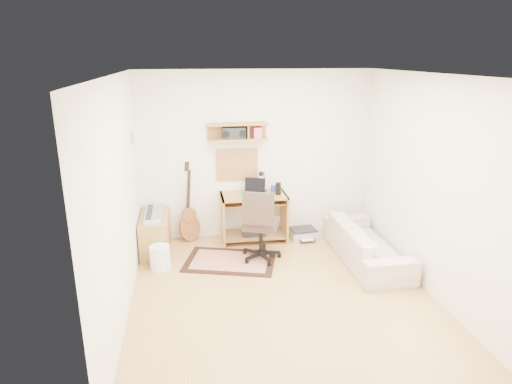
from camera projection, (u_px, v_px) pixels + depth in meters
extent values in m
cube|color=tan|center=(282.00, 295.00, 5.41)|extent=(3.60, 4.00, 0.01)
cube|color=white|center=(286.00, 74.00, 4.63)|extent=(3.60, 4.00, 0.01)
cube|color=white|center=(256.00, 155.00, 6.91)|extent=(3.60, 0.01, 2.60)
cube|color=white|center=(119.00, 201.00, 4.75)|extent=(0.01, 4.00, 2.60)
cube|color=white|center=(432.00, 186.00, 5.29)|extent=(0.01, 4.00, 2.60)
cube|color=#AA7D3C|center=(237.00, 132.00, 6.63)|extent=(0.90, 0.25, 0.26)
cube|color=tan|center=(237.00, 164.00, 6.88)|extent=(0.64, 0.03, 0.49)
cube|color=#4C8CBF|center=(132.00, 137.00, 6.04)|extent=(0.02, 0.20, 0.15)
cylinder|color=black|center=(278.00, 188.00, 6.78)|extent=(0.08, 0.08, 0.19)
cylinder|color=#2E3F8C|center=(273.00, 188.00, 6.93)|extent=(0.07, 0.07, 0.10)
cube|color=black|center=(234.00, 133.00, 6.62)|extent=(0.34, 0.16, 0.17)
cube|color=beige|center=(230.00, 261.00, 6.28)|extent=(1.43, 1.14, 0.02)
cube|color=#AA7D3C|center=(155.00, 233.00, 6.55)|extent=(0.40, 0.90, 0.55)
cube|color=#B2B5BA|center=(154.00, 214.00, 6.46)|extent=(0.23, 0.74, 0.06)
cylinder|color=white|center=(160.00, 257.00, 6.03)|extent=(0.28, 0.28, 0.33)
cube|color=#A5A8AA|center=(303.00, 233.00, 7.05)|extent=(0.44, 0.36, 0.15)
imported|color=beige|center=(367.00, 237.00, 6.23)|extent=(0.52, 1.79, 0.70)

